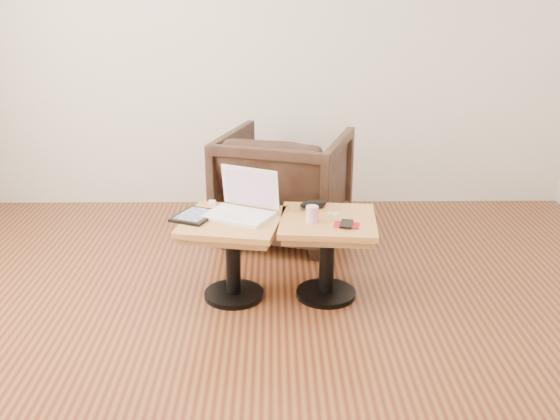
{
  "coord_description": "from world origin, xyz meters",
  "views": [
    {
      "loc": [
        -0.03,
        -2.47,
        1.64
      ],
      "look_at": [
        0.01,
        0.64,
        0.51
      ],
      "focal_mm": 40.0,
      "sensor_mm": 36.0,
      "label": 1
    }
  ],
  "objects_px": {
    "side_table_left": "(233,239)",
    "side_table_right": "(327,238)",
    "laptop": "(242,206)",
    "armchair": "(284,185)",
    "striped_cup": "(312,214)"
  },
  "relations": [
    {
      "from": "laptop",
      "to": "striped_cup",
      "type": "relative_size",
      "value": 5.0
    },
    {
      "from": "laptop",
      "to": "armchair",
      "type": "xyz_separation_m",
      "value": [
        0.24,
        0.82,
        -0.14
      ]
    },
    {
      "from": "side_table_right",
      "to": "armchair",
      "type": "height_order",
      "value": "armchair"
    },
    {
      "from": "armchair",
      "to": "side_table_left",
      "type": "bearing_deg",
      "value": 89.18
    },
    {
      "from": "striped_cup",
      "to": "side_table_left",
      "type": "bearing_deg",
      "value": 174.21
    },
    {
      "from": "side_table_left",
      "to": "side_table_right",
      "type": "relative_size",
      "value": 1.07
    },
    {
      "from": "side_table_right",
      "to": "laptop",
      "type": "xyz_separation_m",
      "value": [
        -0.46,
        0.06,
        0.16
      ]
    },
    {
      "from": "side_table_left",
      "to": "laptop",
      "type": "distance_m",
      "value": 0.19
    },
    {
      "from": "side_table_right",
      "to": "armchair",
      "type": "bearing_deg",
      "value": 109.0
    },
    {
      "from": "laptop",
      "to": "side_table_right",
      "type": "bearing_deg",
      "value": 18.97
    },
    {
      "from": "side_table_right",
      "to": "laptop",
      "type": "bearing_deg",
      "value": 177.53
    },
    {
      "from": "side_table_right",
      "to": "striped_cup",
      "type": "xyz_separation_m",
      "value": [
        -0.09,
        -0.05,
        0.16
      ]
    },
    {
      "from": "side_table_left",
      "to": "armchair",
      "type": "bearing_deg",
      "value": 82.08
    },
    {
      "from": "side_table_left",
      "to": "armchair",
      "type": "height_order",
      "value": "armchair"
    },
    {
      "from": "side_table_left",
      "to": "side_table_right",
      "type": "height_order",
      "value": "same"
    }
  ]
}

